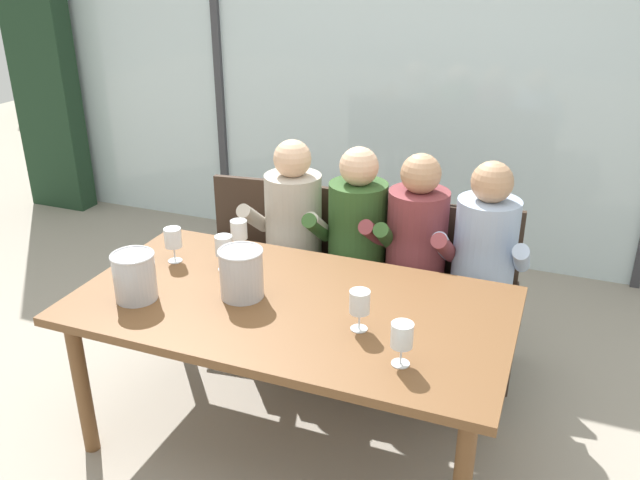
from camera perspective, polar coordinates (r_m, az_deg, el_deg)
ground at (r=4.08m, az=3.36°, el=-8.03°), size 14.00×14.00×0.00m
window_glass_panel at (r=4.79m, az=8.76°, el=13.41°), size 7.11×0.03×2.60m
window_mullion_left at (r=5.35m, az=-8.73°, el=14.52°), size 0.06×0.06×2.60m
hillside_vineyard at (r=8.77m, az=14.85°, el=14.97°), size 13.11×2.40×1.78m
curtain_heavy_drape at (r=6.18m, az=-22.97°, el=14.22°), size 0.56×0.20×2.60m
dining_table at (r=2.93m, az=-2.51°, el=-6.64°), size 1.91×1.03×0.75m
chair_near_curtain at (r=4.04m, az=-6.65°, el=-0.08°), size 0.49×0.49×0.89m
chair_left_of_center at (r=3.89m, az=-1.13°, el=-0.90°), size 0.45×0.45×0.89m
chair_center at (r=3.78m, az=3.69°, el=-1.77°), size 0.49×0.49×0.89m
chair_right_of_center at (r=3.68m, az=8.47°, el=-2.75°), size 0.44×0.44×0.89m
chair_near_window_right at (r=3.66m, az=13.55°, el=-3.29°), size 0.49×0.49×0.89m
person_beige_jumper at (r=3.69m, az=-2.71°, el=0.61°), size 0.48×0.62×1.21m
person_olive_shirt at (r=3.57m, az=2.90°, el=-0.28°), size 0.47×0.62×1.21m
person_maroon_top at (r=3.49m, az=7.90°, el=-1.07°), size 0.49×0.63×1.21m
person_pale_blue_shirt at (r=3.44m, az=13.78°, el=-1.99°), size 0.46×0.61×1.21m
ice_bucket_primary at (r=2.98m, az=-15.74°, el=-2.99°), size 0.19×0.19×0.22m
ice_bucket_secondary at (r=2.90m, az=-6.81°, el=-2.82°), size 0.20×0.20×0.23m
wine_glass_by_left_taster at (r=3.32m, az=-7.03°, el=0.76°), size 0.08×0.08×0.17m
wine_glass_near_bucket at (r=2.45m, az=7.10°, el=-8.32°), size 0.08×0.08×0.17m
wine_glass_center_pour at (r=3.15m, az=-8.31°, el=-0.61°), size 0.08×0.08×0.17m
wine_glass_by_right_taster at (r=2.64m, az=3.45°, el=-5.52°), size 0.08×0.08×0.17m
wine_glass_spare_empty at (r=3.28m, az=-12.58°, el=0.07°), size 0.08×0.08×0.17m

